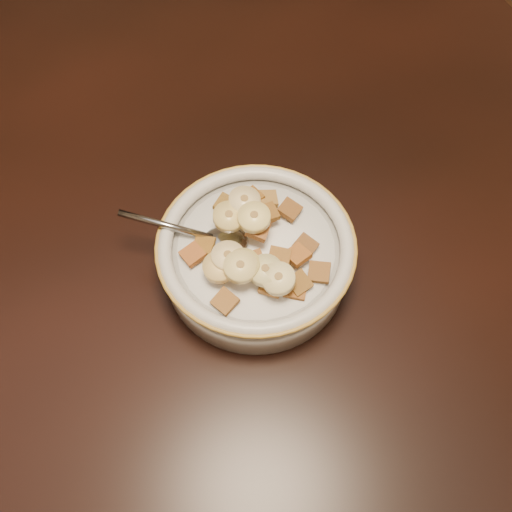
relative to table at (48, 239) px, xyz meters
name	(u,v)px	position (x,y,z in m)	size (l,w,h in m)	color
floor	(154,418)	(0.00, 0.00, -0.78)	(4.00, 4.50, 0.10)	#422816
table	(48,239)	(0.00, 0.00, 0.00)	(1.40, 0.90, 0.04)	black
cereal_bowl	(256,260)	(0.20, -0.13, 0.04)	(0.19, 0.19, 0.04)	#ACABA7
milk	(256,248)	(0.20, -0.13, 0.06)	(0.16, 0.16, 0.00)	white
spoon	(226,241)	(0.18, -0.12, 0.07)	(0.03, 0.04, 0.01)	gray
cereal_square_0	(290,210)	(0.25, -0.11, 0.07)	(0.02, 0.02, 0.01)	brown
cereal_square_1	(258,230)	(0.20, -0.13, 0.09)	(0.02, 0.02, 0.01)	#986033
cereal_square_2	(319,272)	(0.25, -0.18, 0.07)	(0.02, 0.02, 0.01)	brown
cereal_square_3	(219,270)	(0.16, -0.15, 0.08)	(0.02, 0.02, 0.01)	#975F20
cereal_square_4	(299,283)	(0.22, -0.19, 0.07)	(0.02, 0.02, 0.01)	brown
cereal_square_5	(225,301)	(0.15, -0.18, 0.07)	(0.02, 0.02, 0.01)	brown
cereal_square_6	(298,255)	(0.23, -0.16, 0.08)	(0.02, 0.02, 0.01)	#975223
cereal_square_7	(266,215)	(0.22, -0.11, 0.08)	(0.02, 0.02, 0.01)	#945828
cereal_square_8	(295,289)	(0.22, -0.19, 0.07)	(0.02, 0.02, 0.01)	brown
cereal_square_9	(204,246)	(0.15, -0.12, 0.07)	(0.02, 0.02, 0.01)	#9C6D1F
cereal_square_10	(254,262)	(0.19, -0.16, 0.08)	(0.02, 0.02, 0.01)	brown
cereal_square_11	(226,205)	(0.19, -0.08, 0.07)	(0.02, 0.02, 0.01)	brown
cereal_square_12	(279,258)	(0.21, -0.16, 0.08)	(0.02, 0.02, 0.01)	brown
cereal_square_13	(266,270)	(0.20, -0.17, 0.08)	(0.02, 0.02, 0.01)	brown
cereal_square_14	(305,246)	(0.24, -0.15, 0.07)	(0.02, 0.02, 0.01)	brown
cereal_square_15	(271,285)	(0.20, -0.18, 0.07)	(0.02, 0.02, 0.01)	#9B5F33
cereal_square_16	(267,213)	(0.22, -0.11, 0.08)	(0.02, 0.02, 0.01)	brown
cereal_square_17	(267,199)	(0.23, -0.08, 0.07)	(0.02, 0.02, 0.01)	olive
cereal_square_18	(252,197)	(0.22, -0.08, 0.07)	(0.02, 0.02, 0.01)	brown
cereal_square_19	(193,254)	(0.14, -0.12, 0.07)	(0.02, 0.02, 0.01)	brown
banana_slice_0	(219,267)	(0.16, -0.15, 0.08)	(0.03, 0.03, 0.01)	#EFCB7B
banana_slice_1	(243,265)	(0.18, -0.16, 0.09)	(0.03, 0.03, 0.01)	#DBC468
banana_slice_2	(278,279)	(0.20, -0.18, 0.09)	(0.03, 0.03, 0.01)	#FFF3A9
banana_slice_3	(265,270)	(0.20, -0.17, 0.09)	(0.03, 0.03, 0.01)	beige
banana_slice_4	(229,217)	(0.18, -0.11, 0.09)	(0.03, 0.03, 0.01)	#D5B96D
banana_slice_5	(244,201)	(0.20, -0.09, 0.09)	(0.03, 0.03, 0.01)	#CCBB7F
banana_slice_6	(228,257)	(0.17, -0.14, 0.09)	(0.03, 0.03, 0.01)	#FFE5A8
banana_slice_7	(254,217)	(0.20, -0.12, 0.10)	(0.03, 0.03, 0.01)	#F2D179
banana_slice_8	(240,267)	(0.17, -0.16, 0.09)	(0.03, 0.03, 0.01)	#DBCB87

